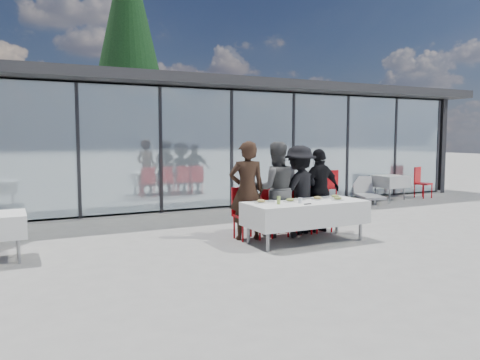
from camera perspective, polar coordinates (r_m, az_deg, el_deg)
name	(u,v)px	position (r m, az deg, el deg)	size (l,w,h in m)	color
ground	(275,243)	(8.63, 4.35, -7.65)	(90.00, 90.00, 0.00)	gray
pavilion	(206,131)	(16.63, -4.21, 6.00)	(14.80, 8.80, 3.44)	gray
treeline	(43,133)	(35.29, -22.90, 5.29)	(62.50, 2.00, 4.40)	#173A12
dining_table	(306,213)	(8.68, 8.00, -3.99)	(2.26, 0.96, 0.75)	silver
diner_a	(247,191)	(8.74, 0.85, -1.30)	(0.68, 0.68, 1.85)	#332016
diner_chair_a	(245,210)	(8.87, 0.59, -3.74)	(0.44, 0.44, 0.97)	red
diner_b	(276,189)	(9.05, 4.38, -1.14)	(0.89, 0.89, 1.84)	#4E4E4E
diner_chair_b	(273,208)	(9.17, 4.08, -3.45)	(0.44, 0.44, 0.97)	red
diner_c	(299,190)	(9.34, 7.24, -1.20)	(1.14, 1.14, 1.76)	black
diner_chair_c	(297,206)	(9.46, 6.92, -3.21)	(0.44, 0.44, 0.97)	red
diner_d	(320,190)	(9.63, 9.68, -1.25)	(0.99, 0.99, 1.69)	black
diner_chair_d	(317,205)	(9.74, 9.35, -3.00)	(0.44, 0.44, 0.97)	red
plate_a	(261,202)	(8.35, 2.60, -2.65)	(0.25, 0.25, 0.07)	white
plate_b	(290,200)	(8.55, 6.13, -2.50)	(0.25, 0.25, 0.07)	white
plate_c	(318,198)	(8.92, 9.44, -2.22)	(0.25, 0.25, 0.07)	white
plate_d	(335,197)	(9.21, 11.52, -2.01)	(0.25, 0.25, 0.07)	white
plate_extra	(338,199)	(8.92, 11.83, -2.26)	(0.25, 0.25, 0.07)	white
juice_bottle	(279,200)	(8.24, 4.73, -2.47)	(0.06, 0.06, 0.14)	#A0C150
drinking_glasses	(300,200)	(8.40, 7.32, -2.49)	(0.07, 0.07, 0.10)	silver
folded_eyeglasses	(308,204)	(8.28, 8.24, -2.91)	(0.14, 0.03, 0.01)	black
spare_table_right	(390,181)	(15.19, 17.82, -0.17)	(0.86, 0.86, 0.74)	silver
spare_chair_a	(421,181)	(15.94, 21.16, -0.09)	(0.56, 0.56, 0.97)	red
spare_chair_b	(329,185)	(13.84, 10.85, -0.59)	(0.45, 0.45, 0.97)	red
lounger	(367,193)	(14.54, 15.19, -1.51)	(1.06, 1.46, 0.72)	silver
conifer_tree	(129,41)	(21.17, -13.43, 16.18)	(4.00, 4.00, 10.50)	#382316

